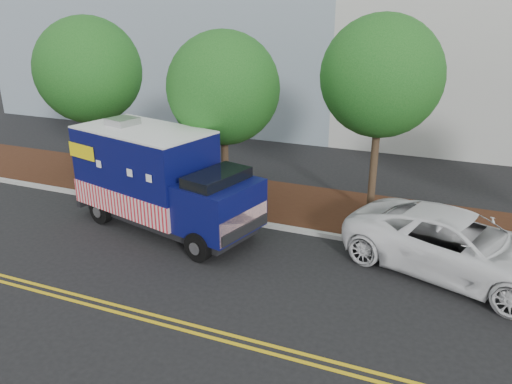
% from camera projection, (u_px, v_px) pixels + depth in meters
% --- Properties ---
extents(ground, '(120.00, 120.00, 0.00)m').
position_uv_depth(ground, '(179.00, 231.00, 16.73)').
color(ground, black).
rests_on(ground, ground).
extents(curb, '(120.00, 0.18, 0.15)m').
position_uv_depth(curb, '(199.00, 213.00, 17.92)').
color(curb, '#9E9E99').
rests_on(curb, ground).
extents(mulch_strip, '(120.00, 4.00, 0.15)m').
position_uv_depth(mulch_strip, '(225.00, 194.00, 19.73)').
color(mulch_strip, '#32190E').
rests_on(mulch_strip, ground).
extents(centerline_near, '(120.00, 0.10, 0.01)m').
position_uv_depth(centerline_near, '(91.00, 299.00, 12.88)').
color(centerline_near, gold).
rests_on(centerline_near, ground).
extents(centerline_far, '(120.00, 0.10, 0.01)m').
position_uv_depth(centerline_far, '(85.00, 304.00, 12.67)').
color(centerline_far, gold).
rests_on(centerline_far, ground).
extents(tree_a, '(4.28, 4.28, 6.75)m').
position_uv_depth(tree_a, '(89.00, 70.00, 20.18)').
color(tree_a, '#38281C').
rests_on(tree_a, ground).
extents(tree_b, '(4.00, 4.00, 6.36)m').
position_uv_depth(tree_b, '(223.00, 88.00, 17.50)').
color(tree_b, '#38281C').
rests_on(tree_b, ground).
extents(tree_c, '(3.99, 3.99, 6.92)m').
position_uv_depth(tree_c, '(381.00, 77.00, 16.18)').
color(tree_c, '#38281C').
rests_on(tree_c, ground).
extents(sign_post, '(0.06, 0.06, 2.40)m').
position_uv_depth(sign_post, '(104.00, 166.00, 19.44)').
color(sign_post, '#473828').
rests_on(sign_post, ground).
extents(food_truck, '(7.07, 3.99, 3.53)m').
position_uv_depth(food_truck, '(158.00, 181.00, 16.62)').
color(food_truck, black).
rests_on(food_truck, ground).
extents(white_car, '(6.82, 4.70, 1.73)m').
position_uv_depth(white_car, '(458.00, 245.00, 13.83)').
color(white_car, white).
rests_on(white_car, ground).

